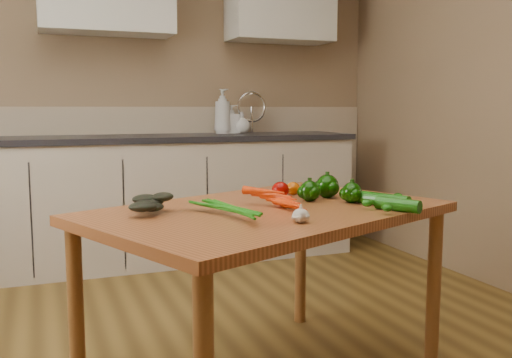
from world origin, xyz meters
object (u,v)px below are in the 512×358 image
Objects in this scene: pepper_a at (310,191)px; pepper_c at (352,193)px; garlic_bulb at (301,216)px; zucchini_b at (398,205)px; soap_bottle_b at (232,119)px; soap_bottle_c at (242,123)px; table at (267,228)px; tomato_c at (310,189)px; tomato_a at (280,190)px; soap_bottle_a at (223,111)px; leafy_greens at (149,201)px; carrot_bunch at (262,202)px; tomato_b at (293,188)px; pepper_b at (327,186)px; zucchini_a at (383,200)px.

pepper_c is at bearing -35.23° from pepper_a.
zucchini_b is (0.42, 0.06, 0.00)m from garlic_bulb.
zucchini_b is at bearing 178.20° from soap_bottle_b.
soap_bottle_c is at bearing -102.32° from soap_bottle_b.
table is 0.39m from tomato_c.
garlic_bulb is at bearing 168.54° from soap_bottle_b.
tomato_a is at bearing 121.00° from zucchini_b.
tomato_c is 0.49m from zucchini_b.
leafy_greens is (-0.94, -2.08, -0.31)m from soap_bottle_a.
tomato_c is at bearing 173.49° from soap_bottle_b.
soap_bottle_c reaches higher than tomato_a.
soap_bottle_b reaches higher than pepper_c.
leafy_greens is (-0.44, 0.04, 0.13)m from table.
table is 0.38m from pepper_c.
zucchini_b is at bearing -75.25° from pepper_c.
tomato_a reaches higher than zucchini_b.
soap_bottle_c is at bearing 49.57° from carrot_bunch.
pepper_c is at bearing -64.32° from tomato_b.
table is 0.37m from tomato_b.
tomato_b is at bearing 87.71° from pepper_a.
soap_bottle_c is at bearing 62.16° from leafy_greens.
tomato_b is at bearing 153.18° from tomato_c.
tomato_a reaches higher than tomato_c.
soap_bottle_b is 3.82× the size of garlic_bulb.
carrot_bunch is 3.95× the size of tomato_b.
table is 0.46m from leafy_greens.
tomato_b reaches higher than garlic_bulb.
soap_bottle_b reaches higher than soap_bottle_c.
pepper_b is 0.39m from zucchini_b.
soap_bottle_b is 0.98× the size of zucchini_a.
soap_bottle_a reaches higher than tomato_a.
tomato_b is at bearing 26.37° from carrot_bunch.
pepper_b is 1.19× the size of pepper_c.
garlic_bulb is (-0.58, -2.43, -0.27)m from soap_bottle_b.
tomato_c is at bearing 14.65° from leafy_greens.
zucchini_b is (-0.01, -0.11, -0.00)m from zucchini_a.
pepper_b is 0.10m from tomato_c.
soap_bottle_c is at bearing 75.14° from tomato_a.
zucchini_b is (0.87, -0.28, -0.02)m from leafy_greens.
pepper_b reaches higher than tomato_c.
pepper_a is (0.22, 0.09, 0.12)m from table.
tomato_c is (0.74, 0.19, -0.02)m from leafy_greens.
tomato_a reaches higher than tomato_b.
garlic_bulb is 0.90× the size of tomato_b.
garlic_bulb is at bearing -120.13° from pepper_a.
pepper_c is at bearing -114.29° from soap_bottle_a.
zucchini_b is at bearing -74.88° from tomato_c.
soap_bottle_b is 1.26× the size of zucchini_b.
tomato_a is (-0.35, -1.90, -0.32)m from soap_bottle_a.
carrot_bunch is 0.40m from pepper_c.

